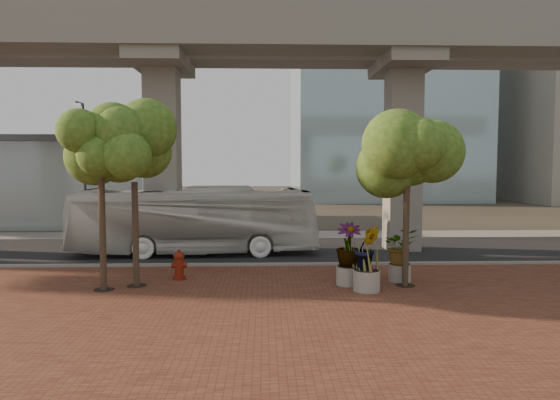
{
  "coord_description": "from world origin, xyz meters",
  "views": [
    {
      "loc": [
        -0.97,
        -22.98,
        4.32
      ],
      "look_at": [
        -0.23,
        0.5,
        2.68
      ],
      "focal_mm": 32.0,
      "sensor_mm": 36.0,
      "label": 1
    }
  ],
  "objects": [
    {
      "name": "brick_plaza",
      "position": [
        0.0,
        -8.0,
        0.03
      ],
      "size": [
        70.0,
        13.0,
        0.06
      ],
      "primitive_type": "cube",
      "color": "brown",
      "rests_on": "ground"
    },
    {
      "name": "streetlamp_east",
      "position": [
        7.12,
        6.37,
        4.49
      ],
      "size": [
        0.38,
        1.11,
        7.69
      ],
      "color": "#2D2D32",
      "rests_on": "ground"
    },
    {
      "name": "transit_viaduct",
      "position": [
        0.0,
        2.0,
        7.29
      ],
      "size": [
        72.0,
        5.6,
        12.4
      ],
      "color": "gray",
      "rests_on": "ground"
    },
    {
      "name": "street_tree_far_west",
      "position": [
        -6.48,
        -5.97,
        4.9
      ],
      "size": [
        3.17,
        3.17,
        6.31
      ],
      "color": "#4E3F2C",
      "rests_on": "ground"
    },
    {
      "name": "street_tree_near_west",
      "position": [
        -5.5,
        -5.46,
        4.8
      ],
      "size": [
        3.68,
        3.68,
        6.44
      ],
      "color": "#4E3F2C",
      "rests_on": "ground"
    },
    {
      "name": "far_sidewalk",
      "position": [
        0.0,
        7.5,
        0.03
      ],
      "size": [
        90.0,
        3.0,
        0.06
      ],
      "primitive_type": "cube",
      "color": "gray",
      "rests_on": "ground"
    },
    {
      "name": "planter_front",
      "position": [
        4.0,
        -5.02,
        1.25
      ],
      "size": [
        1.79,
        1.79,
        1.97
      ],
      "color": "#A7A297",
      "rests_on": "ground"
    },
    {
      "name": "streetlamp_west",
      "position": [
        -11.2,
        5.65,
        4.53
      ],
      "size": [
        0.38,
        1.12,
        7.76
      ],
      "color": "#28292D",
      "rests_on": "ground"
    },
    {
      "name": "planter_left",
      "position": [
        2.49,
        -6.4,
        1.41
      ],
      "size": [
        2.02,
        2.02,
        2.23
      ],
      "color": "#A59F95",
      "rests_on": "ground"
    },
    {
      "name": "curb_strip",
      "position": [
        0.0,
        -2.0,
        0.08
      ],
      "size": [
        70.0,
        0.25,
        0.16
      ],
      "primitive_type": "cube",
      "color": "gray",
      "rests_on": "ground"
    },
    {
      "name": "station_pavilion",
      "position": [
        -20.0,
        16.0,
        3.22
      ],
      "size": [
        23.0,
        13.0,
        6.3
      ],
      "color": "#A2B5B9",
      "rests_on": "ground"
    },
    {
      "name": "planter_right",
      "position": [
        2.01,
        -5.54,
        1.4
      ],
      "size": [
        2.07,
        2.07,
        2.21
      ],
      "color": "#9C978D",
      "rests_on": "ground"
    },
    {
      "name": "ground",
      "position": [
        0.0,
        0.0,
        0.0
      ],
      "size": [
        160.0,
        160.0,
        0.0
      ],
      "primitive_type": "plane",
      "color": "#312D24",
      "rests_on": "ground"
    },
    {
      "name": "street_tree_near_east",
      "position": [
        4.01,
        -5.72,
        4.75
      ],
      "size": [
        4.06,
        4.06,
        6.56
      ],
      "color": "#4E3F2C",
      "rests_on": "ground"
    },
    {
      "name": "asphalt_road",
      "position": [
        0.0,
        2.0,
        0.02
      ],
      "size": [
        90.0,
        8.0,
        0.04
      ],
      "primitive_type": "cube",
      "color": "black",
      "rests_on": "ground"
    },
    {
      "name": "transit_bus",
      "position": [
        -4.3,
        1.01,
        1.63
      ],
      "size": [
        11.8,
        3.28,
        3.26
      ],
      "primitive_type": "imported",
      "rotation": [
        0.0,
        0.0,
        1.62
      ],
      "color": "silver",
      "rests_on": "ground"
    },
    {
      "name": "fire_hydrant",
      "position": [
        -4.17,
        -4.44,
        0.59
      ],
      "size": [
        0.56,
        0.5,
        1.11
      ],
      "color": "maroon",
      "rests_on": "ground"
    }
  ]
}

